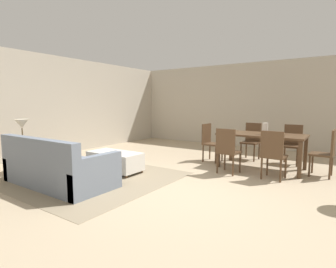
{
  "coord_description": "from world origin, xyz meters",
  "views": [
    {
      "loc": [
        2.19,
        -3.56,
        1.42
      ],
      "look_at": [
        -0.93,
        1.01,
        0.77
      ],
      "focal_mm": 28.2,
      "sensor_mm": 36.0,
      "label": 1
    }
  ],
  "objects_px": {
    "dining_table": "(261,138)",
    "dining_chair_near_left": "(227,148)",
    "table_lamp": "(22,125)",
    "vase_centerpiece": "(265,129)",
    "dining_chair_head_east": "(327,150)",
    "ottoman_table": "(115,161)",
    "dining_chair_far_right": "(292,142)",
    "dining_chair_near_right": "(273,152)",
    "dining_chair_far_left": "(252,139)",
    "side_table": "(23,151)",
    "couch": "(57,169)",
    "dining_chair_head_west": "(210,140)"
  },
  "relations": [
    {
      "from": "vase_centerpiece",
      "to": "couch",
      "type": "bearing_deg",
      "value": -130.42
    },
    {
      "from": "couch",
      "to": "dining_chair_head_east",
      "type": "height_order",
      "value": "dining_chair_head_east"
    },
    {
      "from": "couch",
      "to": "table_lamp",
      "type": "bearing_deg",
      "value": 175.31
    },
    {
      "from": "dining_table",
      "to": "dining_chair_near_right",
      "type": "bearing_deg",
      "value": -61.62
    },
    {
      "from": "side_table",
      "to": "ottoman_table",
      "type": "bearing_deg",
      "value": 35.28
    },
    {
      "from": "dining_chair_head_west",
      "to": "dining_chair_near_right",
      "type": "bearing_deg",
      "value": -26.14
    },
    {
      "from": "vase_centerpiece",
      "to": "table_lamp",
      "type": "bearing_deg",
      "value": -142.81
    },
    {
      "from": "side_table",
      "to": "dining_chair_near_left",
      "type": "relative_size",
      "value": 0.62
    },
    {
      "from": "side_table",
      "to": "dining_chair_near_right",
      "type": "bearing_deg",
      "value": 27.94
    },
    {
      "from": "ottoman_table",
      "to": "vase_centerpiece",
      "type": "height_order",
      "value": "vase_centerpiece"
    },
    {
      "from": "side_table",
      "to": "vase_centerpiece",
      "type": "bearing_deg",
      "value": 37.19
    },
    {
      "from": "dining_table",
      "to": "dining_chair_near_left",
      "type": "xyz_separation_m",
      "value": [
        -0.44,
        -0.85,
        -0.15
      ]
    },
    {
      "from": "dining_chair_far_left",
      "to": "dining_table",
      "type": "bearing_deg",
      "value": -61.46
    },
    {
      "from": "table_lamp",
      "to": "dining_chair_near_right",
      "type": "height_order",
      "value": "table_lamp"
    },
    {
      "from": "vase_centerpiece",
      "to": "dining_chair_far_left",
      "type": "bearing_deg",
      "value": 121.16
    },
    {
      "from": "ottoman_table",
      "to": "dining_chair_far_right",
      "type": "height_order",
      "value": "dining_chair_far_right"
    },
    {
      "from": "dining_chair_head_east",
      "to": "table_lamp",
      "type": "bearing_deg",
      "value": -148.97
    },
    {
      "from": "couch",
      "to": "vase_centerpiece",
      "type": "xyz_separation_m",
      "value": [
        2.69,
        3.16,
        0.6
      ]
    },
    {
      "from": "vase_centerpiece",
      "to": "dining_chair_head_east",
      "type": "bearing_deg",
      "value": 2.97
    },
    {
      "from": "dining_chair_near_right",
      "to": "dining_chair_head_east",
      "type": "relative_size",
      "value": 1.0
    },
    {
      "from": "dining_chair_near_right",
      "to": "dining_chair_far_left",
      "type": "height_order",
      "value": "same"
    },
    {
      "from": "ottoman_table",
      "to": "table_lamp",
      "type": "distance_m",
      "value": 2.01
    },
    {
      "from": "couch",
      "to": "ottoman_table",
      "type": "distance_m",
      "value": 1.21
    },
    {
      "from": "ottoman_table",
      "to": "dining_chair_head_east",
      "type": "height_order",
      "value": "dining_chair_head_east"
    },
    {
      "from": "dining_chair_near_right",
      "to": "dining_chair_near_left",
      "type": "bearing_deg",
      "value": -175.05
    },
    {
      "from": "ottoman_table",
      "to": "dining_chair_head_west",
      "type": "relative_size",
      "value": 1.24
    },
    {
      "from": "table_lamp",
      "to": "vase_centerpiece",
      "type": "bearing_deg",
      "value": 37.19
    },
    {
      "from": "side_table",
      "to": "dining_chair_head_east",
      "type": "distance_m",
      "value": 6.03
    },
    {
      "from": "dining_table",
      "to": "dining_chair_head_east",
      "type": "height_order",
      "value": "dining_chair_head_east"
    },
    {
      "from": "dining_chair_far_left",
      "to": "dining_chair_far_right",
      "type": "xyz_separation_m",
      "value": [
        0.94,
        -0.01,
        0.0
      ]
    },
    {
      "from": "dining_chair_head_east",
      "to": "side_table",
      "type": "bearing_deg",
      "value": -148.97
    },
    {
      "from": "couch",
      "to": "dining_chair_head_east",
      "type": "bearing_deg",
      "value": 39.98
    },
    {
      "from": "dining_chair_head_east",
      "to": "dining_chair_near_right",
      "type": "bearing_deg",
      "value": -135.39
    },
    {
      "from": "ottoman_table",
      "to": "side_table",
      "type": "height_order",
      "value": "side_table"
    },
    {
      "from": "table_lamp",
      "to": "vase_centerpiece",
      "type": "relative_size",
      "value": 2.15
    },
    {
      "from": "dining_table",
      "to": "dining_chair_far_right",
      "type": "height_order",
      "value": "dining_chair_far_right"
    },
    {
      "from": "ottoman_table",
      "to": "side_table",
      "type": "distance_m",
      "value": 1.88
    },
    {
      "from": "dining_table",
      "to": "dining_chair_head_west",
      "type": "bearing_deg",
      "value": 178.33
    },
    {
      "from": "side_table",
      "to": "dining_chair_head_west",
      "type": "relative_size",
      "value": 0.62
    },
    {
      "from": "table_lamp",
      "to": "vase_centerpiece",
      "type": "xyz_separation_m",
      "value": [
        4.02,
        3.05,
        -0.1
      ]
    },
    {
      "from": "side_table",
      "to": "table_lamp",
      "type": "distance_m",
      "value": 0.53
    },
    {
      "from": "dining_chair_far_left",
      "to": "side_table",
      "type": "bearing_deg",
      "value": -131.39
    },
    {
      "from": "dining_chair_near_left",
      "to": "vase_centerpiece",
      "type": "xyz_separation_m",
      "value": [
        0.51,
        0.81,
        0.36
      ]
    },
    {
      "from": "vase_centerpiece",
      "to": "ottoman_table",
      "type": "bearing_deg",
      "value": -141.69
    },
    {
      "from": "table_lamp",
      "to": "dining_chair_far_right",
      "type": "xyz_separation_m",
      "value": [
        4.42,
        3.94,
        -0.46
      ]
    },
    {
      "from": "couch",
      "to": "dining_chair_far_right",
      "type": "relative_size",
      "value": 2.24
    },
    {
      "from": "table_lamp",
      "to": "dining_chair_far_right",
      "type": "bearing_deg",
      "value": 41.69
    },
    {
      "from": "dining_chair_head_east",
      "to": "dining_table",
      "type": "bearing_deg",
      "value": -179.28
    },
    {
      "from": "dining_chair_far_right",
      "to": "vase_centerpiece",
      "type": "height_order",
      "value": "vase_centerpiece"
    },
    {
      "from": "ottoman_table",
      "to": "dining_chair_near_right",
      "type": "xyz_separation_m",
      "value": [
        2.83,
        1.23,
        0.28
      ]
    }
  ]
}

